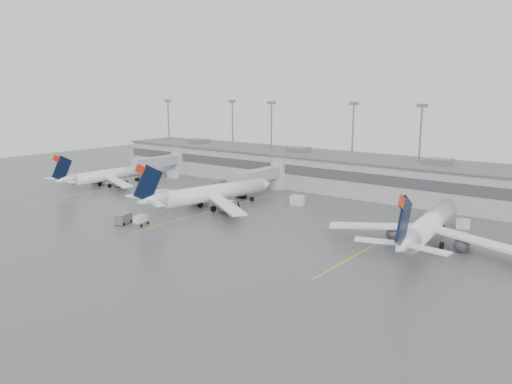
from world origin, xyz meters
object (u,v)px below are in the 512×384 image
Objects in this scene: jet_mid_right at (428,225)px; baggage_tug at (140,222)px; jet_far_left at (106,175)px; jet_mid_left at (209,193)px.

jet_mid_right is 10.59× the size of baggage_tug.
jet_mid_left reaches higher than jet_far_left.
jet_far_left is 9.11× the size of baggage_tug.
jet_far_left is 0.88× the size of jet_mid_left.
jet_mid_right reaches higher than baggage_tug.
jet_far_left is 0.86× the size of jet_mid_right.
jet_mid_left is 43.01m from jet_mid_right.
jet_mid_right is 48.09m from baggage_tug.
baggage_tug is (35.48, -18.25, -2.18)m from jet_far_left.
jet_mid_left is 10.40× the size of baggage_tug.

